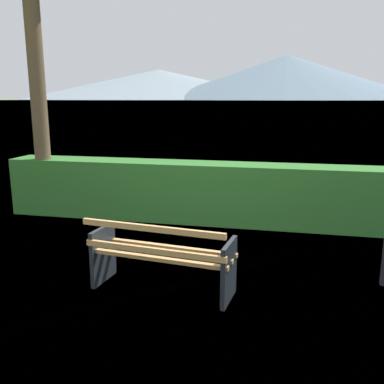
# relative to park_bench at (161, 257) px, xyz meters

# --- Properties ---
(ground_plane) EXTENTS (1400.00, 1400.00, 0.00)m
(ground_plane) POSITION_rel_park_bench_xyz_m (0.01, 0.06, -0.42)
(ground_plane) COLOR olive
(water_surface) EXTENTS (620.00, 620.00, 0.00)m
(water_surface) POSITION_rel_park_bench_xyz_m (0.01, 306.43, -0.42)
(water_surface) COLOR #6B8EA3
(water_surface) RESTS_ON ground_plane
(park_bench) EXTENTS (1.70, 0.77, 0.87)m
(park_bench) POSITION_rel_park_bench_xyz_m (0.00, 0.00, 0.00)
(park_bench) COLOR tan
(park_bench) RESTS_ON ground_plane
(hedge_row) EXTENTS (7.46, 0.68, 1.06)m
(hedge_row) POSITION_rel_park_bench_xyz_m (0.01, 2.91, 0.11)
(hedge_row) COLOR #2D6B28
(hedge_row) RESTS_ON ground_plane
(distant_hills) EXTENTS (756.95, 421.78, 71.83)m
(distant_hills) POSITION_rel_park_bench_xyz_m (20.65, 563.95, 28.00)
(distant_hills) COLOR gray
(distant_hills) RESTS_ON ground_plane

